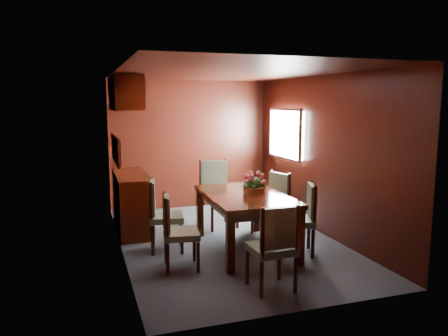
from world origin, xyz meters
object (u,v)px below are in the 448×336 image
object	(u,v)px
sideboard	(132,202)
chair_left_near	(175,228)
chair_head	(275,243)
chair_right_near	(303,214)
flower_centerpiece	(254,182)
dining_table	(245,202)

from	to	relation	value
sideboard	chair_left_near	world-z (taller)	chair_left_near
chair_head	chair_right_near	bearing A→B (deg)	46.80
chair_left_near	flower_centerpiece	size ratio (longest dim) A/B	2.90
flower_centerpiece	chair_head	bearing A→B (deg)	-103.11
sideboard	chair_head	size ratio (longest dim) A/B	1.46
chair_head	sideboard	bearing A→B (deg)	111.45
sideboard	flower_centerpiece	size ratio (longest dim) A/B	4.46
chair_left_near	chair_right_near	xyz separation A→B (m)	(1.71, -0.01, 0.03)
chair_right_near	chair_head	size ratio (longest dim) A/B	1.00
chair_head	flower_centerpiece	xyz separation A→B (m)	(0.32, 1.37, 0.39)
sideboard	chair_left_near	distance (m)	1.81
sideboard	dining_table	size ratio (longest dim) A/B	0.84
dining_table	chair_right_near	xyz separation A→B (m)	(0.67, -0.39, -0.13)
chair_left_near	dining_table	bearing A→B (deg)	117.70
chair_head	flower_centerpiece	size ratio (longest dim) A/B	3.05
chair_left_near	chair_head	bearing A→B (deg)	48.89
flower_centerpiece	dining_table	bearing A→B (deg)	-175.36
chair_right_near	flower_centerpiece	distance (m)	0.78
sideboard	chair_right_near	bearing A→B (deg)	-41.33
sideboard	dining_table	world-z (taller)	sideboard
chair_right_near	chair_head	bearing A→B (deg)	159.99
dining_table	chair_right_near	distance (m)	0.78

